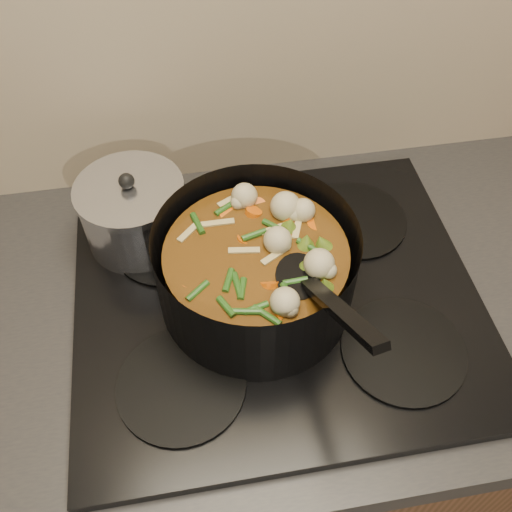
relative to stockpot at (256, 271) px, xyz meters
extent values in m
cube|color=brown|center=(0.03, 0.00, -0.57)|extent=(2.60, 0.60, 0.86)
cube|color=black|center=(0.03, 0.00, -0.11)|extent=(2.64, 0.64, 0.05)
cube|color=black|center=(0.03, 0.00, -0.08)|extent=(0.62, 0.54, 0.02)
cylinder|color=black|center=(-0.13, -0.13, -0.06)|extent=(0.18, 0.18, 0.01)
cylinder|color=black|center=(0.19, -0.13, -0.06)|extent=(0.18, 0.18, 0.01)
cylinder|color=black|center=(-0.13, 0.13, -0.06)|extent=(0.18, 0.18, 0.01)
cylinder|color=black|center=(0.19, 0.13, -0.06)|extent=(0.18, 0.18, 0.01)
cylinder|color=black|center=(0.00, 0.00, 0.00)|extent=(0.29, 0.29, 0.14)
cylinder|color=black|center=(0.00, 0.00, -0.06)|extent=(0.28, 0.28, 0.01)
cylinder|color=brown|center=(0.00, 0.00, -0.01)|extent=(0.26, 0.26, 0.10)
cylinder|color=orange|center=(0.04, 0.00, 0.04)|extent=(0.03, 0.03, 0.03)
cylinder|color=orange|center=(0.03, 0.06, 0.04)|extent=(0.04, 0.04, 0.03)
cylinder|color=orange|center=(-0.05, 0.08, 0.04)|extent=(0.04, 0.04, 0.03)
cylinder|color=orange|center=(-0.05, 0.00, 0.04)|extent=(0.03, 0.03, 0.03)
cylinder|color=orange|center=(-0.04, -0.08, 0.04)|extent=(0.04, 0.04, 0.03)
cylinder|color=orange|center=(0.02, -0.03, 0.04)|extent=(0.04, 0.04, 0.03)
cylinder|color=orange|center=(0.07, 0.01, 0.04)|extent=(0.04, 0.04, 0.03)
cylinder|color=orange|center=(0.04, 0.09, 0.04)|extent=(0.03, 0.03, 0.03)
cylinder|color=orange|center=(-0.03, 0.04, 0.04)|extent=(0.04, 0.04, 0.03)
sphere|color=tan|center=(0.06, 0.00, 0.05)|extent=(0.04, 0.04, 0.04)
sphere|color=tan|center=(0.01, 0.06, 0.05)|extent=(0.04, 0.04, 0.04)
sphere|color=tan|center=(-0.06, 0.02, 0.05)|extent=(0.04, 0.04, 0.04)
sphere|color=tan|center=(-0.03, -0.05, 0.05)|extent=(0.04, 0.04, 0.04)
sphere|color=tan|center=(0.05, -0.03, 0.05)|extent=(0.04, 0.04, 0.04)
sphere|color=tan|center=(0.04, 0.04, 0.05)|extent=(0.04, 0.04, 0.04)
cone|color=olive|center=(0.01, -0.08, 0.05)|extent=(0.04, 0.04, 0.03)
cone|color=olive|center=(0.08, 0.02, 0.05)|extent=(0.04, 0.04, 0.03)
cone|color=olive|center=(-0.02, 0.08, 0.05)|extent=(0.04, 0.04, 0.03)
cone|color=olive|center=(-0.08, -0.03, 0.05)|extent=(0.04, 0.04, 0.03)
cone|color=olive|center=(0.03, -0.08, 0.05)|extent=(0.04, 0.04, 0.03)
cylinder|color=#28591A|center=(0.03, 0.03, 0.05)|extent=(0.01, 0.04, 0.01)
cylinder|color=#28591A|center=(0.00, 0.10, 0.05)|extent=(0.04, 0.03, 0.01)
cylinder|color=#28591A|center=(-0.05, 0.06, 0.05)|extent=(0.04, 0.02, 0.01)
cylinder|color=#28591A|center=(-0.06, 0.01, 0.05)|extent=(0.03, 0.04, 0.01)
cylinder|color=#28591A|center=(-0.04, -0.03, 0.05)|extent=(0.03, 0.04, 0.01)
cylinder|color=#28591A|center=(-0.01, -0.10, 0.05)|extent=(0.04, 0.02, 0.01)
cylinder|color=#28591A|center=(0.05, -0.07, 0.05)|extent=(0.04, 0.03, 0.01)
cylinder|color=#28591A|center=(0.06, -0.01, 0.05)|extent=(0.01, 0.04, 0.01)
cylinder|color=#28591A|center=(0.04, 0.02, 0.05)|extent=(0.04, 0.03, 0.01)
cylinder|color=#28591A|center=(0.02, 0.10, 0.05)|extent=(0.04, 0.02, 0.01)
cylinder|color=#28591A|center=(-0.04, 0.07, 0.05)|extent=(0.02, 0.04, 0.01)
cylinder|color=#28591A|center=(-0.06, 0.02, 0.05)|extent=(0.03, 0.04, 0.01)
cylinder|color=#28591A|center=(-0.04, -0.02, 0.05)|extent=(0.04, 0.02, 0.01)
cylinder|color=#28591A|center=(-0.03, -0.09, 0.05)|extent=(0.04, 0.03, 0.01)
cylinder|color=#28591A|center=(0.03, -0.07, 0.05)|extent=(0.01, 0.04, 0.01)
cylinder|color=#28591A|center=(0.06, -0.02, 0.05)|extent=(0.04, 0.03, 0.01)
cube|color=tan|center=(-0.06, 0.04, 0.04)|extent=(0.04, 0.01, 0.00)
cube|color=tan|center=(-0.06, -0.04, 0.04)|extent=(0.02, 0.04, 0.00)
cube|color=tan|center=(0.02, -0.07, 0.04)|extent=(0.04, 0.03, 0.00)
cube|color=tan|center=(0.07, 0.00, 0.04)|extent=(0.04, 0.04, 0.00)
cube|color=tan|center=(0.02, 0.07, 0.04)|extent=(0.03, 0.04, 0.00)
cube|color=tan|center=(-0.06, 0.04, 0.04)|extent=(0.04, 0.02, 0.00)
cube|color=tan|center=(-0.05, -0.05, 0.04)|extent=(0.01, 0.04, 0.00)
ellipsoid|color=black|center=(0.05, -0.05, 0.04)|extent=(0.08, 0.09, 0.01)
cube|color=black|center=(0.08, -0.15, 0.09)|extent=(0.05, 0.17, 0.11)
cylinder|color=silver|center=(-0.17, 0.16, -0.02)|extent=(0.17, 0.17, 0.10)
cylinder|color=silver|center=(-0.17, 0.16, 0.04)|extent=(0.17, 0.17, 0.01)
sphere|color=black|center=(-0.17, 0.16, 0.06)|extent=(0.02, 0.02, 0.02)
camera|label=1|loc=(-0.09, -0.50, 0.66)|focal=40.00mm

